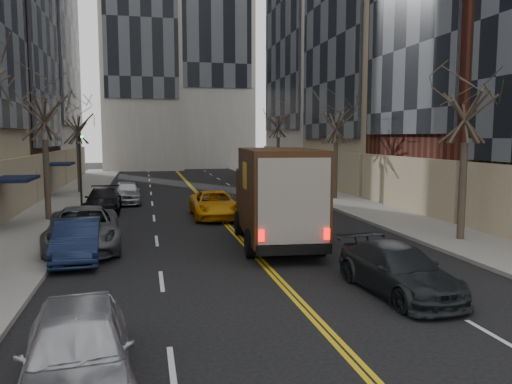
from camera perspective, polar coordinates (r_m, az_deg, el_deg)
sidewalk_left at (r=34.65m, az=-20.94°, el=-1.17°), size 4.00×66.00×0.15m
sidewalk_right at (r=36.62m, az=8.15°, el=-0.42°), size 4.00×66.00×0.15m
streetwall_right at (r=45.42m, az=15.28°, el=19.81°), size 12.26×49.00×34.00m
tree_lf_mid at (r=27.53m, az=-23.19°, el=10.51°), size 3.20×3.20×8.91m
tree_lf_far at (r=40.33m, az=-19.76°, el=8.36°), size 3.20×3.20×8.12m
tree_rt_near at (r=22.13m, az=23.00°, el=11.29°), size 3.20×3.20×8.71m
tree_rt_mid at (r=34.48m, az=9.18°, el=9.28°), size 3.20×3.20×8.32m
tree_rt_far at (r=48.75m, az=2.57°, el=9.16°), size 3.20×3.20×9.11m
traffic_signal at (r=29.25m, az=-19.44°, el=2.97°), size 0.29×0.26×4.70m
ups_truck at (r=19.88m, az=2.40°, el=-0.59°), size 3.39×7.31×3.89m
observer_sedan at (r=14.58m, az=15.96°, el=-8.57°), size 2.23×4.75×1.34m
taxi at (r=26.99m, az=-4.79°, el=-1.43°), size 2.41×5.15×1.42m
pedestrian at (r=24.73m, az=0.87°, el=-1.93°), size 0.57×0.68×1.59m
parked_lf_a at (r=9.35m, az=-19.74°, el=-16.65°), size 2.26×4.67×1.54m
parked_lf_b at (r=18.76m, az=-19.74°, el=-5.22°), size 1.76×4.44×1.44m
parked_lf_c at (r=20.45m, az=-19.15°, el=-4.00°), size 3.17×6.04×1.62m
parked_lf_d at (r=30.15m, az=-17.04°, el=-0.89°), size 2.05×4.87×1.40m
parked_lf_e at (r=33.61m, az=-14.54°, el=-0.02°), size 1.87×4.43×1.49m
parked_rt_a at (r=31.27m, az=4.25°, el=-0.41°), size 1.94×4.30×1.37m
parked_rt_b at (r=41.38m, az=1.75°, el=1.27°), size 2.63×5.11×1.38m
parked_rt_c at (r=47.74m, az=-0.20°, el=1.97°), size 2.47×5.01×1.40m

